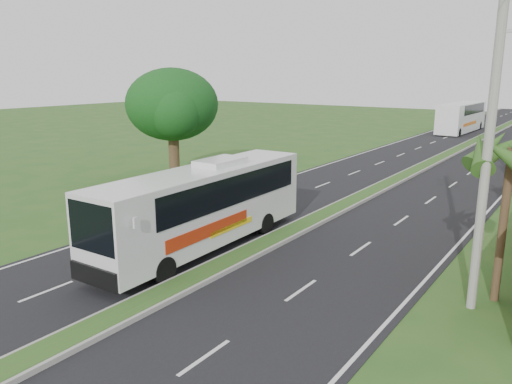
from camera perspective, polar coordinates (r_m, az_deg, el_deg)
The scene contains 11 objects.
ground at distance 19.12m, azimuth -4.06°, elevation -8.68°, with size 180.00×180.00×0.00m, color #28531E.
road_asphalt at distance 36.24m, azimuth 16.22°, elevation 1.49°, with size 14.00×160.00×0.02m, color black.
median_strip at distance 36.23m, azimuth 16.23°, elevation 1.64°, with size 1.20×160.00×0.18m.
lane_edge_left at distance 38.85m, azimuth 6.86°, elevation 2.70°, with size 0.12×160.00×0.01m, color silver.
lane_edge_right at distance 34.76m, azimuth 26.69°, elevation 0.07°, with size 0.12×160.00×0.01m, color silver.
palm_verge_a at distance 17.03m, azimuth 27.15°, elevation 3.68°, with size 2.40×2.40×5.45m.
shade_tree at distance 33.34m, azimuth -9.67°, elevation 9.56°, with size 6.30×6.00×7.54m.
utility_pole_a at distance 16.01m, azimuth 25.21°, elevation 6.73°, with size 1.60×0.28×11.00m.
coach_bus_main at distance 20.69m, azimuth -5.83°, elevation -1.12°, with size 2.63×11.37×3.66m.
coach_bus_far at distance 67.29m, azimuth 22.45°, elevation 8.07°, with size 3.07×12.35×3.57m.
motorcyclist at distance 23.08m, azimuth -1.33°, elevation -2.50°, with size 1.95×0.90×2.37m.
Camera 1 is at (11.22, -13.71, 7.20)m, focal length 35.00 mm.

